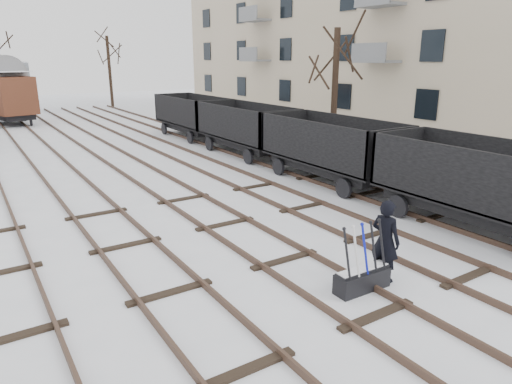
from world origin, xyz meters
TOP-DOWN VIEW (x-y plane):
  - ground at (0.00, 0.00)m, footprint 120.00×120.00m
  - tracks at (-0.00, 13.67)m, footprint 13.90×52.00m
  - apartment_block at (19.95, 14.00)m, footprint 10.12×45.00m
  - ground_frame at (0.53, -2.07)m, footprint 1.31×0.44m
  - worker at (1.28, -1.97)m, footprint 0.56×0.75m
  - freight_wagon_a at (6.00, -1.31)m, footprint 2.48×6.20m
  - freight_wagon_b at (6.00, 5.09)m, footprint 2.48×6.20m
  - freight_wagon_c at (6.00, 11.49)m, footprint 2.48×6.20m
  - freight_wagon_d at (6.00, 17.89)m, footprint 2.48×6.20m
  - box_van_wagon at (-2.98, 30.52)m, footprint 3.77×5.56m
  - tree_near at (9.13, 8.48)m, footprint 0.30×0.30m
  - tree_far_left at (-3.01, 33.88)m, footprint 0.30×0.30m
  - tree_far_right at (6.88, 38.55)m, footprint 0.30×0.30m

SIDE VIEW (x-z plane):
  - ground at x=0.00m, z-range 0.00..0.00m
  - tracks at x=0.00m, z-range -0.01..0.16m
  - ground_frame at x=0.53m, z-range -0.46..1.03m
  - worker at x=1.28m, z-range 0.00..1.88m
  - freight_wagon_a at x=6.00m, z-range -0.30..2.23m
  - freight_wagon_b at x=6.00m, z-range -0.30..2.23m
  - freight_wagon_c at x=6.00m, z-range -0.30..2.23m
  - freight_wagon_d at x=6.00m, z-range -0.30..2.23m
  - box_van_wagon at x=-2.98m, z-range 0.32..4.21m
  - tree_near at x=9.13m, z-range 0.00..6.15m
  - tree_far_left at x=-3.01m, z-range 0.00..6.36m
  - tree_far_right at x=6.88m, z-range 0.00..6.85m
  - apartment_block at x=19.95m, z-range 0.00..16.10m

